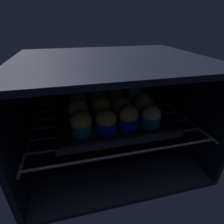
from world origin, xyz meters
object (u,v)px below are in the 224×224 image
(baking_tray, at_px, (112,118))
(muffin_row0_col2, at_px, (128,117))
(muffin_row1_col3, at_px, (143,105))
(muffin_row2_col2, at_px, (116,99))
(muffin_row1_col0, at_px, (78,111))
(muffin_row0_col1, at_px, (106,122))
(muffin_row2_col1, at_px, (99,101))
(muffin_row2_col3, at_px, (135,97))
(muffin_row0_col3, at_px, (151,116))
(muffin_row1_col2, at_px, (122,107))
(muffin_row1_col1, at_px, (101,109))
(muffin_row2_col0, at_px, (79,102))
(muffin_row0_col0, at_px, (81,123))

(baking_tray, xyz_separation_m, muffin_row0_col2, (0.04, -0.07, 0.04))
(muffin_row1_col3, bearing_deg, muffin_row2_col2, 140.04)
(muffin_row1_col0, relative_size, muffin_row2_col2, 0.96)
(muffin_row0_col1, height_order, muffin_row2_col1, muffin_row2_col1)
(muffin_row2_col2, bearing_deg, muffin_row2_col3, 0.68)
(muffin_row0_col3, relative_size, muffin_row1_col3, 0.88)
(muffin_row0_col2, xyz_separation_m, muffin_row1_col2, (-0.00, 0.07, -0.00))
(baking_tray, distance_m, muffin_row2_col1, 0.09)
(muffin_row1_col1, height_order, muffin_row2_col3, same)
(muffin_row2_col0, bearing_deg, muffin_row1_col2, -26.93)
(muffin_row2_col0, distance_m, muffin_row2_col2, 0.14)
(muffin_row0_col0, distance_m, muffin_row2_col2, 0.21)
(muffin_row1_col1, distance_m, muffin_row2_col3, 0.16)
(muffin_row0_col1, relative_size, muffin_row1_col2, 0.95)
(muffin_row2_col0, bearing_deg, muffin_row0_col1, -65.23)
(muffin_row0_col2, bearing_deg, muffin_row1_col3, 43.34)
(muffin_row0_col2, bearing_deg, baking_tray, 116.66)
(muffin_row1_col0, bearing_deg, muffin_row0_col2, -25.85)
(muffin_row2_col0, bearing_deg, muffin_row1_col3, -17.80)
(muffin_row1_col0, distance_m, muffin_row1_col3, 0.23)
(muffin_row0_col2, relative_size, muffin_row2_col2, 0.99)
(muffin_row1_col1, relative_size, muffin_row2_col3, 1.01)
(muffin_row2_col1, relative_size, muffin_row2_col3, 0.90)
(muffin_row0_col1, distance_m, muffin_row2_col0, 0.17)
(muffin_row2_col0, bearing_deg, muffin_row2_col3, -0.69)
(muffin_row0_col3, bearing_deg, muffin_row1_col1, 152.35)
(muffin_row1_col0, height_order, muffin_row2_col2, muffin_row2_col2)
(muffin_row1_col2, xyz_separation_m, muffin_row2_col0, (-0.14, 0.07, 0.00))
(muffin_row0_col1, bearing_deg, muffin_row1_col0, 133.97)
(baking_tray, bearing_deg, muffin_row0_col0, -146.89)
(muffin_row2_col0, bearing_deg, muffin_row0_col2, -45.58)
(muffin_row0_col3, relative_size, muffin_row1_col2, 0.93)
(muffin_row0_col3, bearing_deg, muffin_row0_col2, 175.14)
(muffin_row1_col0, bearing_deg, muffin_row1_col1, -1.09)
(muffin_row2_col1, bearing_deg, baking_tray, -64.78)
(muffin_row1_col1, bearing_deg, muffin_row2_col2, 45.43)
(muffin_row1_col0, bearing_deg, muffin_row2_col0, 85.47)
(muffin_row0_col0, bearing_deg, baking_tray, 33.11)
(muffin_row0_col2, xyz_separation_m, muffin_row1_col0, (-0.15, 0.07, 0.00))
(muffin_row1_col1, xyz_separation_m, muffin_row2_col2, (0.07, 0.07, -0.00))
(muffin_row1_col2, xyz_separation_m, muffin_row1_col3, (0.08, 0.00, 0.00))
(muffin_row2_col3, bearing_deg, muffin_row0_col2, -117.41)
(muffin_row0_col1, xyz_separation_m, muffin_row2_col2, (0.07, 0.15, 0.01))
(muffin_row0_col3, height_order, muffin_row1_col2, muffin_row1_col2)
(muffin_row1_col0, xyz_separation_m, muffin_row1_col3, (0.23, 0.00, -0.00))
(muffin_row1_col1, xyz_separation_m, muffin_row1_col2, (0.07, 0.00, -0.00))
(muffin_row0_col1, xyz_separation_m, muffin_row1_col2, (0.07, 0.08, 0.00))
(muffin_row0_col3, distance_m, muffin_row1_col1, 0.17)
(muffin_row1_col1, bearing_deg, muffin_row0_col0, -135.68)
(muffin_row0_col0, bearing_deg, muffin_row2_col0, 88.62)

